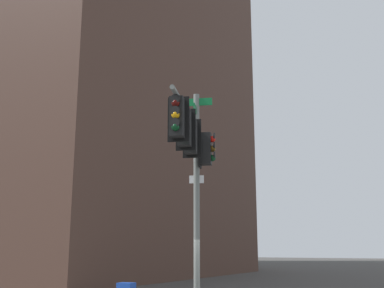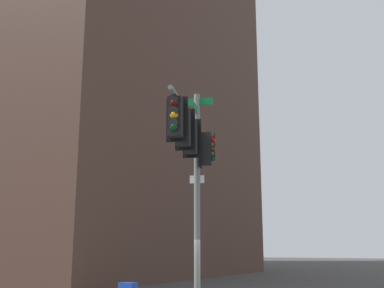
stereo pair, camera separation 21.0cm
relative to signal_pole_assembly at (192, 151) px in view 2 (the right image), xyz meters
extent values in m
cylinder|color=slate|center=(-1.13, -0.45, -1.45)|extent=(0.19, 0.19, 7.05)
cylinder|color=slate|center=(0.71, 0.20, 0.99)|extent=(3.73, 1.41, 0.12)
cylinder|color=slate|center=(-0.47, -0.22, 0.54)|extent=(1.01, 0.42, 0.75)
cube|color=#0F6B33|center=(-1.13, -0.45, 1.83)|extent=(0.36, 0.97, 0.24)
cube|color=#0F6B33|center=(-1.13, -0.45, 1.53)|extent=(1.03, 0.39, 0.24)
cube|color=white|center=(-1.13, -0.45, -0.66)|extent=(0.18, 0.43, 0.24)
cube|color=black|center=(-0.11, -0.09, 0.43)|extent=(0.43, 0.43, 1.00)
cube|color=black|center=(-0.29, -0.16, 0.43)|extent=(0.22, 0.53, 1.16)
sphere|color=#470A07|center=(0.08, -0.02, 0.73)|extent=(0.20, 0.20, 0.20)
cylinder|color=black|center=(0.15, 0.00, 0.82)|extent=(0.11, 0.23, 0.23)
sphere|color=#4C330A|center=(0.08, -0.02, 0.43)|extent=(0.20, 0.20, 0.20)
cylinder|color=black|center=(0.15, 0.00, 0.52)|extent=(0.11, 0.23, 0.23)
sphere|color=green|center=(0.08, -0.02, 0.13)|extent=(0.20, 0.20, 0.20)
cylinder|color=black|center=(0.15, 0.00, 0.22)|extent=(0.11, 0.23, 0.23)
cube|color=black|center=(0.92, 0.27, 0.43)|extent=(0.43, 0.43, 1.00)
cube|color=black|center=(0.74, 0.20, 0.43)|extent=(0.22, 0.53, 1.16)
sphere|color=#470A07|center=(1.11, 0.34, 0.73)|extent=(0.20, 0.20, 0.20)
cylinder|color=black|center=(1.17, 0.36, 0.82)|extent=(0.11, 0.23, 0.23)
sphere|color=#4C330A|center=(1.11, 0.34, 0.43)|extent=(0.20, 0.20, 0.20)
cylinder|color=black|center=(1.17, 0.36, 0.52)|extent=(0.11, 0.23, 0.23)
sphere|color=green|center=(1.11, 0.34, 0.13)|extent=(0.20, 0.20, 0.20)
cylinder|color=black|center=(1.17, 0.36, 0.22)|extent=(0.11, 0.23, 0.23)
cube|color=black|center=(1.94, 0.63, 0.43)|extent=(0.43, 0.43, 1.00)
cube|color=black|center=(1.76, 0.56, 0.43)|extent=(0.22, 0.53, 1.16)
sphere|color=#470A07|center=(2.14, 0.70, 0.73)|extent=(0.20, 0.20, 0.20)
cylinder|color=black|center=(2.20, 0.72, 0.82)|extent=(0.11, 0.23, 0.23)
sphere|color=#F29E0C|center=(2.14, 0.70, 0.43)|extent=(0.20, 0.20, 0.20)
cylinder|color=black|center=(2.20, 0.72, 0.52)|extent=(0.11, 0.23, 0.23)
sphere|color=#0A3819|center=(2.14, 0.70, 0.13)|extent=(0.20, 0.20, 0.20)
cylinder|color=black|center=(2.20, 0.72, 0.22)|extent=(0.11, 0.23, 0.23)
cube|color=black|center=(-1.23, -0.18, 0.29)|extent=(0.43, 0.43, 1.00)
cube|color=black|center=(-1.17, -0.36, 0.29)|extent=(0.53, 0.22, 1.16)
sphere|color=red|center=(-1.30, 0.02, 0.59)|extent=(0.20, 0.20, 0.20)
cylinder|color=black|center=(-1.32, 0.08, 0.68)|extent=(0.23, 0.11, 0.23)
sphere|color=#4C330A|center=(-1.30, 0.02, 0.29)|extent=(0.20, 0.20, 0.20)
cylinder|color=black|center=(-1.32, 0.08, 0.38)|extent=(0.23, 0.11, 0.23)
sphere|color=#0A3819|center=(-1.30, 0.02, -0.01)|extent=(0.20, 0.20, 0.20)
cylinder|color=black|center=(-1.32, 0.08, 0.08)|extent=(0.23, 0.11, 0.23)
cube|color=#4C3328|center=(-20.48, -21.73, 16.06)|extent=(26.94, 21.75, 42.06)
cube|color=brown|center=(-29.20, -22.75, 15.65)|extent=(22.90, 17.49, 41.25)
camera|label=1|loc=(11.69, 6.30, -2.72)|focal=44.43mm
camera|label=2|loc=(11.59, 6.48, -2.72)|focal=44.43mm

